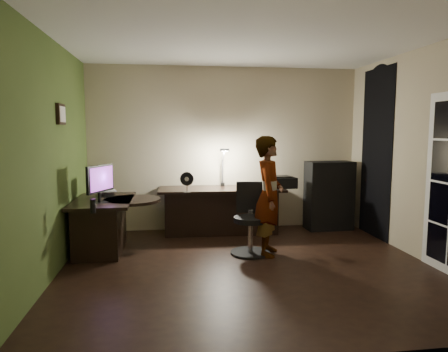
{
  "coord_description": "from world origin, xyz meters",
  "views": [
    {
      "loc": [
        -0.93,
        -4.63,
        1.66
      ],
      "look_at": [
        -0.15,
        1.05,
        1.0
      ],
      "focal_mm": 32.0,
      "sensor_mm": 36.0,
      "label": 1
    }
  ],
  "objects": [
    {
      "name": "wall_front",
      "position": [
        0.0,
        -2.0,
        1.35
      ],
      "size": [
        4.5,
        0.01,
        2.7
      ],
      "primitive_type": "cube",
      "color": "tan",
      "rests_on": "floor"
    },
    {
      "name": "arched_doorway",
      "position": [
        2.24,
        1.15,
        1.3
      ],
      "size": [
        0.01,
        0.9,
        2.6
      ],
      "primitive_type": "cube",
      "color": "black",
      "rests_on": "floor"
    },
    {
      "name": "wall_right",
      "position": [
        2.25,
        0.0,
        1.35
      ],
      "size": [
        0.01,
        4.0,
        2.7
      ],
      "primitive_type": "cube",
      "color": "tan",
      "rests_on": "floor"
    },
    {
      "name": "wall_left",
      "position": [
        -2.25,
        0.0,
        1.35
      ],
      "size": [
        0.01,
        4.0,
        2.7
      ],
      "primitive_type": "cube",
      "color": "tan",
      "rests_on": "floor"
    },
    {
      "name": "speaker",
      "position": [
        -1.81,
        0.06,
        0.79
      ],
      "size": [
        0.07,
        0.07,
        0.16
      ],
      "primitive_type": "cylinder",
      "rotation": [
        0.0,
        0.0,
        -0.17
      ],
      "color": "black",
      "rests_on": "desk_left"
    },
    {
      "name": "person",
      "position": [
        0.37,
        0.46,
        0.79
      ],
      "size": [
        0.53,
        0.65,
        1.58
      ],
      "primitive_type": "imported",
      "rotation": [
        0.0,
        0.0,
        1.26
      ],
      "color": "#D8A88C",
      "rests_on": "floor"
    },
    {
      "name": "wall_back",
      "position": [
        0.0,
        2.0,
        1.35
      ],
      "size": [
        4.5,
        0.01,
        2.7
      ],
      "primitive_type": "cube",
      "color": "tan",
      "rests_on": "floor"
    },
    {
      "name": "monitor",
      "position": [
        -1.84,
        0.67,
        0.89
      ],
      "size": [
        0.33,
        0.55,
        0.37
      ],
      "primitive_type": "cube",
      "rotation": [
        0.0,
        0.0,
        -0.43
      ],
      "color": "black",
      "rests_on": "desk_left"
    },
    {
      "name": "headphones",
      "position": [
        0.42,
        0.96,
        0.79
      ],
      "size": [
        0.19,
        0.09,
        0.09
      ],
      "primitive_type": "cube",
      "rotation": [
        0.0,
        0.0,
        0.06
      ],
      "color": "#222697",
      "rests_on": "desk_right"
    },
    {
      "name": "desk_fan",
      "position": [
        -0.68,
        1.21,
        0.9
      ],
      "size": [
        0.22,
        0.14,
        0.31
      ],
      "primitive_type": "cube",
      "rotation": [
        0.0,
        0.0,
        -0.17
      ],
      "color": "black",
      "rests_on": "desk_right"
    },
    {
      "name": "green_wall_overlay",
      "position": [
        -2.24,
        0.0,
        1.35
      ],
      "size": [
        0.0,
        4.0,
        2.7
      ],
      "primitive_type": "cube",
      "color": "#435A25",
      "rests_on": "floor"
    },
    {
      "name": "notepad",
      "position": [
        -1.8,
        0.4,
        0.71
      ],
      "size": [
        0.14,
        0.19,
        0.01
      ],
      "primitive_type": "cube",
      "rotation": [
        0.0,
        0.0,
        0.01
      ],
      "color": "silver",
      "rests_on": "desk_left"
    },
    {
      "name": "pen",
      "position": [
        -1.91,
        0.46,
        0.71
      ],
      "size": [
        0.09,
        0.12,
        0.01
      ],
      "primitive_type": "cube",
      "rotation": [
        0.0,
        0.0,
        0.63
      ],
      "color": "black",
      "rests_on": "desk_left"
    },
    {
      "name": "laptop_stand",
      "position": [
        -1.84,
        1.12,
        0.75
      ],
      "size": [
        0.27,
        0.25,
        0.09
      ],
      "primitive_type": "cube",
      "rotation": [
        0.0,
        0.0,
        0.42
      ],
      "color": "silver",
      "rests_on": "desk_left"
    },
    {
      "name": "laptop",
      "position": [
        -1.84,
        1.12,
        0.91
      ],
      "size": [
        0.39,
        0.38,
        0.22
      ],
      "primitive_type": "cube",
      "rotation": [
        0.0,
        0.0,
        0.29
      ],
      "color": "silver",
      "rests_on": "laptop_stand"
    },
    {
      "name": "floor",
      "position": [
        0.0,
        0.0,
        -0.01
      ],
      "size": [
        4.5,
        4.0,
        0.01
      ],
      "primitive_type": "cube",
      "color": "black",
      "rests_on": "ground"
    },
    {
      "name": "ceiling",
      "position": [
        0.0,
        0.0,
        2.71
      ],
      "size": [
        4.5,
        4.0,
        0.01
      ],
      "primitive_type": "cube",
      "color": "silver",
      "rests_on": "floor"
    },
    {
      "name": "printer",
      "position": [
        0.84,
        1.52,
        0.84
      ],
      "size": [
        0.46,
        0.37,
        0.19
      ],
      "primitive_type": "cube",
      "rotation": [
        0.0,
        0.0,
        0.1
      ],
      "color": "black",
      "rests_on": "desk_right"
    },
    {
      "name": "desk_left",
      "position": [
        -1.83,
        0.9,
        0.36
      ],
      "size": [
        0.77,
        1.25,
        0.72
      ],
      "primitive_type": "cube",
      "rotation": [
        0.0,
        0.0,
        -0.0
      ],
      "color": "black",
      "rests_on": "floor"
    },
    {
      "name": "cabinet",
      "position": [
        1.72,
        1.68,
        0.57
      ],
      "size": [
        0.78,
        0.41,
        1.14
      ],
      "primitive_type": "cube",
      "rotation": [
        0.0,
        0.0,
        0.04
      ],
      "color": "black",
      "rests_on": "floor"
    },
    {
      "name": "mouse",
      "position": [
        -1.89,
        0.46,
        0.73
      ],
      "size": [
        0.09,
        0.1,
        0.03
      ],
      "primitive_type": "ellipsoid",
      "rotation": [
        0.0,
        0.0,
        0.39
      ],
      "color": "silver",
      "rests_on": "desk_left"
    },
    {
      "name": "desk_right",
      "position": [
        -0.11,
        1.6,
        0.37
      ],
      "size": [
        2.01,
        0.77,
        0.74
      ],
      "primitive_type": "cube",
      "rotation": [
        0.0,
        0.0,
        -0.04
      ],
      "color": "black",
      "rests_on": "floor"
    },
    {
      "name": "framed_picture",
      "position": [
        -2.22,
        0.45,
        1.85
      ],
      "size": [
        0.04,
        0.3,
        0.25
      ],
      "primitive_type": "cube",
      "color": "black",
      "rests_on": "wall_left"
    },
    {
      "name": "phone",
      "position": [
        -1.51,
        1.03,
        0.71
      ],
      "size": [
        0.11,
        0.16,
        0.01
      ],
      "primitive_type": "cube",
      "rotation": [
        0.0,
        0.0,
        -0.27
      ],
      "color": "black",
      "rests_on": "desk_left"
    },
    {
      "name": "desk_lamp",
      "position": [
        -0.07,
        1.83,
        1.08
      ],
      "size": [
        0.24,
        0.34,
        0.67
      ],
      "primitive_type": "cube",
      "rotation": [
        0.0,
        0.0,
        0.26
      ],
      "color": "black",
      "rests_on": "desk_right"
    },
    {
      "name": "office_chair",
      "position": [
        0.13,
        0.5,
        0.48
      ],
      "size": [
        0.63,
        0.63,
        0.95
      ],
      "primitive_type": "cube",
      "rotation": [
        0.0,
        0.0,
        -0.19
      ],
      "color": "black",
      "rests_on": "floor"
    }
  ]
}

